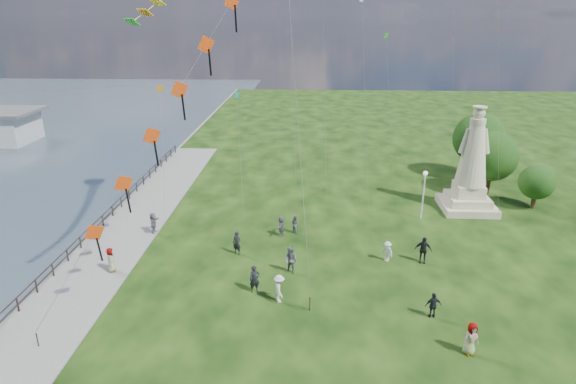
{
  "coord_description": "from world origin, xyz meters",
  "views": [
    {
      "loc": [
        0.36,
        -20.91,
        16.23
      ],
      "look_at": [
        -1.0,
        8.0,
        5.5
      ],
      "focal_mm": 30.0,
      "sensor_mm": 36.0,
      "label": 1
    }
  ],
  "objects_px": {
    "person_4": "(471,339)",
    "person_8": "(387,251)",
    "statue": "(471,172)",
    "person_6": "(237,243)",
    "person_9": "(423,250)",
    "person_2": "(279,289)",
    "person_11": "(281,226)",
    "person_3": "(433,305)",
    "person_7": "(295,224)",
    "lamppost": "(424,185)",
    "person_1": "(291,261)",
    "person_10": "(111,261)",
    "person_5": "(154,224)",
    "person_0": "(255,279)"
  },
  "relations": [
    {
      "from": "statue",
      "to": "person_9",
      "type": "distance_m",
      "value": 11.97
    },
    {
      "from": "person_4",
      "to": "person_8",
      "type": "height_order",
      "value": "person_4"
    },
    {
      "from": "person_4",
      "to": "person_7",
      "type": "relative_size",
      "value": 1.22
    },
    {
      "from": "lamppost",
      "to": "person_7",
      "type": "bearing_deg",
      "value": -162.56
    },
    {
      "from": "person_1",
      "to": "person_6",
      "type": "height_order",
      "value": "person_1"
    },
    {
      "from": "person_11",
      "to": "lamppost",
      "type": "bearing_deg",
      "value": 119.61
    },
    {
      "from": "person_2",
      "to": "person_11",
      "type": "height_order",
      "value": "person_2"
    },
    {
      "from": "person_0",
      "to": "person_11",
      "type": "bearing_deg",
      "value": 58.8
    },
    {
      "from": "person_1",
      "to": "person_11",
      "type": "height_order",
      "value": "person_1"
    },
    {
      "from": "person_4",
      "to": "person_6",
      "type": "relative_size",
      "value": 1.02
    },
    {
      "from": "statue",
      "to": "person_6",
      "type": "distance_m",
      "value": 21.4
    },
    {
      "from": "lamppost",
      "to": "person_4",
      "type": "height_order",
      "value": "lamppost"
    },
    {
      "from": "person_5",
      "to": "person_9",
      "type": "xyz_separation_m",
      "value": [
        20.05,
        -3.74,
        0.14
      ]
    },
    {
      "from": "person_11",
      "to": "person_3",
      "type": "bearing_deg",
      "value": 52.72
    },
    {
      "from": "lamppost",
      "to": "person_0",
      "type": "xyz_separation_m",
      "value": [
        -12.76,
        -12.05,
        -2.14
      ]
    },
    {
      "from": "person_3",
      "to": "person_11",
      "type": "relative_size",
      "value": 0.97
    },
    {
      "from": "person_9",
      "to": "statue",
      "type": "bearing_deg",
      "value": 69.86
    },
    {
      "from": "person_1",
      "to": "person_9",
      "type": "bearing_deg",
      "value": 40.95
    },
    {
      "from": "statue",
      "to": "person_0",
      "type": "xyz_separation_m",
      "value": [
        -17.21,
        -14.36,
        -2.55
      ]
    },
    {
      "from": "person_3",
      "to": "statue",
      "type": "bearing_deg",
      "value": -118.68
    },
    {
      "from": "statue",
      "to": "person_10",
      "type": "distance_m",
      "value": 29.83
    },
    {
      "from": "person_0",
      "to": "person_9",
      "type": "xyz_separation_m",
      "value": [
        11.2,
        4.31,
        0.08
      ]
    },
    {
      "from": "lamppost",
      "to": "person_4",
      "type": "xyz_separation_m",
      "value": [
        -1.22,
        -17.32,
        -2.14
      ]
    },
    {
      "from": "person_6",
      "to": "person_5",
      "type": "bearing_deg",
      "value": 178.79
    },
    {
      "from": "person_0",
      "to": "person_7",
      "type": "xyz_separation_m",
      "value": [
        2.24,
        8.74,
        -0.16
      ]
    },
    {
      "from": "person_2",
      "to": "person_7",
      "type": "height_order",
      "value": "person_2"
    },
    {
      "from": "person_7",
      "to": "person_8",
      "type": "xyz_separation_m",
      "value": [
        6.53,
        -4.34,
        0.01
      ]
    },
    {
      "from": "person_1",
      "to": "person_4",
      "type": "relative_size",
      "value": 1.06
    },
    {
      "from": "statue",
      "to": "person_8",
      "type": "bearing_deg",
      "value": -130.1
    },
    {
      "from": "person_6",
      "to": "person_1",
      "type": "bearing_deg",
      "value": -9.8
    },
    {
      "from": "person_2",
      "to": "person_11",
      "type": "relative_size",
      "value": 1.08
    },
    {
      "from": "person_6",
      "to": "person_0",
      "type": "bearing_deg",
      "value": -46.83
    },
    {
      "from": "statue",
      "to": "person_8",
      "type": "relative_size",
      "value": 6.15
    },
    {
      "from": "person_2",
      "to": "person_8",
      "type": "relative_size",
      "value": 1.19
    },
    {
      "from": "person_7",
      "to": "person_11",
      "type": "distance_m",
      "value": 1.25
    },
    {
      "from": "person_4",
      "to": "person_8",
      "type": "relative_size",
      "value": 1.21
    },
    {
      "from": "person_3",
      "to": "person_11",
      "type": "height_order",
      "value": "person_11"
    },
    {
      "from": "person_1",
      "to": "person_5",
      "type": "xyz_separation_m",
      "value": [
        -10.99,
        5.68,
        -0.12
      ]
    },
    {
      "from": "person_10",
      "to": "person_2",
      "type": "bearing_deg",
      "value": -116.56
    },
    {
      "from": "person_11",
      "to": "statue",
      "type": "bearing_deg",
      "value": 122.14
    },
    {
      "from": "person_4",
      "to": "person_8",
      "type": "bearing_deg",
      "value": 85.14
    },
    {
      "from": "person_3",
      "to": "person_8",
      "type": "xyz_separation_m",
      "value": [
        -1.62,
        6.6,
        -0.05
      ]
    },
    {
      "from": "person_2",
      "to": "person_8",
      "type": "xyz_separation_m",
      "value": [
        7.18,
        5.4,
        -0.14
      ]
    },
    {
      "from": "person_0",
      "to": "person_2",
      "type": "bearing_deg",
      "value": -55.16
    },
    {
      "from": "statue",
      "to": "person_7",
      "type": "bearing_deg",
      "value": -159.26
    },
    {
      "from": "person_6",
      "to": "person_8",
      "type": "xyz_separation_m",
      "value": [
        10.59,
        -0.51,
        -0.13
      ]
    },
    {
      "from": "lamppost",
      "to": "person_10",
      "type": "distance_m",
      "value": 24.81
    },
    {
      "from": "lamppost",
      "to": "person_6",
      "type": "relative_size",
      "value": 2.4
    },
    {
      "from": "person_5",
      "to": "person_9",
      "type": "height_order",
      "value": "person_9"
    },
    {
      "from": "statue",
      "to": "lamppost",
      "type": "bearing_deg",
      "value": -152.35
    }
  ]
}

